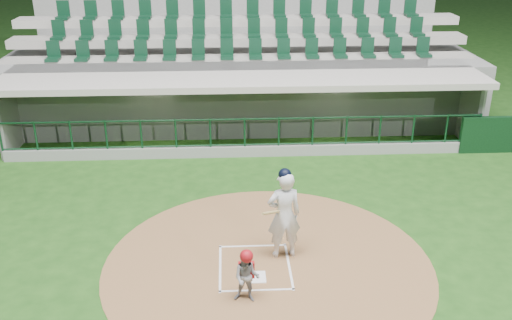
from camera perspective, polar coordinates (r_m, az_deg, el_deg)
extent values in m
plane|color=#1A4213|center=(12.86, -0.20, -9.94)|extent=(120.00, 120.00, 0.00)
cylinder|color=brown|center=(12.70, 1.22, -10.37)|extent=(7.20, 7.20, 0.01)
cube|color=white|center=(12.27, -0.04, -11.64)|extent=(0.43, 0.43, 0.02)
cube|color=white|center=(12.59, -3.60, -10.70)|extent=(0.05, 1.80, 0.01)
cube|color=white|center=(12.65, 3.32, -10.51)|extent=(0.05, 1.80, 0.01)
cube|color=white|center=(13.31, -0.32, -8.59)|extent=(1.55, 0.05, 0.01)
cube|color=white|center=(11.90, 0.08, -12.89)|extent=(1.55, 0.05, 0.01)
cube|color=slate|center=(19.77, -1.27, 0.64)|extent=(15.00, 3.00, 0.10)
cube|color=slate|center=(20.80, -1.44, 5.89)|extent=(15.00, 0.20, 2.70)
cube|color=#ACA798|center=(20.61, -1.44, 6.46)|extent=(13.50, 0.04, 0.90)
cube|color=slate|center=(20.50, -22.80, 3.78)|extent=(0.20, 3.00, 2.70)
cube|color=slate|center=(20.88, 19.81, 4.57)|extent=(0.20, 3.00, 2.70)
cube|color=#A59F95|center=(18.62, -1.32, 8.47)|extent=(15.40, 3.50, 0.20)
cube|color=gray|center=(18.07, -1.13, 0.81)|extent=(15.00, 0.15, 0.40)
cube|color=black|center=(17.54, -1.17, 5.57)|extent=(15.00, 0.01, 0.95)
cube|color=brown|center=(20.65, -1.37, 2.46)|extent=(12.75, 0.40, 0.45)
cube|color=white|center=(19.05, -10.48, 8.02)|extent=(1.30, 0.35, 0.04)
cube|color=white|center=(19.22, 7.73, 8.33)|extent=(1.30, 0.35, 0.04)
cube|color=black|center=(19.70, 22.20, 2.36)|extent=(1.80, 0.18, 1.20)
imported|color=maroon|center=(20.34, -12.92, 3.53)|extent=(1.26, 0.88, 1.78)
imported|color=#B21317|center=(20.33, -4.45, 3.97)|extent=(1.10, 0.79, 1.73)
imported|color=#B51F13|center=(20.38, 0.18, 3.84)|extent=(0.90, 0.76, 1.56)
imported|color=#AC1213|center=(21.30, 14.79, 4.23)|extent=(1.73, 1.01, 1.78)
cube|color=slate|center=(22.30, -1.57, 7.88)|extent=(17.00, 6.50, 2.50)
cube|color=gray|center=(20.56, -1.49, 9.88)|extent=(16.60, 0.95, 0.30)
cube|color=gray|center=(21.38, -1.58, 11.90)|extent=(16.60, 0.95, 0.30)
cube|color=#9D978E|center=(22.21, -1.67, 13.77)|extent=(16.60, 0.95, 0.30)
cube|color=gray|center=(25.27, -1.82, 12.90)|extent=(17.00, 0.25, 5.05)
imported|color=silver|center=(12.49, 2.82, -5.51)|extent=(0.81, 0.59, 2.05)
sphere|color=black|center=(12.05, 2.91, -1.48)|extent=(0.28, 0.28, 0.28)
cylinder|color=tan|center=(12.14, 1.77, -5.23)|extent=(0.58, 0.79, 0.39)
imported|color=gray|center=(11.34, -0.94, -11.66)|extent=(0.59, 0.50, 1.07)
sphere|color=maroon|center=(11.07, -0.95, -9.59)|extent=(0.26, 0.26, 0.26)
cube|color=#AF1216|center=(11.42, -0.97, -10.93)|extent=(0.32, 0.10, 0.35)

